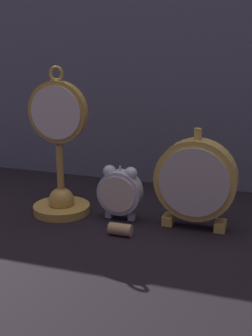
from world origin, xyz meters
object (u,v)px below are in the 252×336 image
wine_cork (120,230)px  alarm_clock_twin_bell (120,190)px  mantel_clock_silver (196,181)px  pocket_watch_on_stand (60,163)px

wine_cork → alarm_clock_twin_bell: bearing=109.2°
alarm_clock_twin_bell → mantel_clock_silver: size_ratio=0.57×
mantel_clock_silver → wine_cork: bearing=-146.1°
alarm_clock_twin_bell → wine_cork: bearing=-70.8°
pocket_watch_on_stand → mantel_clock_silver: bearing=2.1°
pocket_watch_on_stand → mantel_clock_silver: pocket_watch_on_stand is taller
pocket_watch_on_stand → wine_cork: 0.19m
pocket_watch_on_stand → mantel_clock_silver: 0.27m
pocket_watch_on_stand → alarm_clock_twin_bell: (0.12, 0.01, -0.04)m
alarm_clock_twin_bell → wine_cork: size_ratio=2.55×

